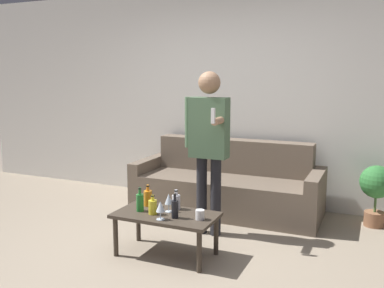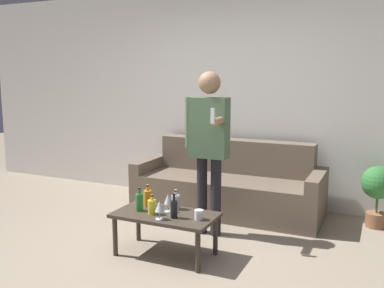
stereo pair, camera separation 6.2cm
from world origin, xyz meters
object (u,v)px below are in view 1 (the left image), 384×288
object	(u,v)px
coffee_table	(166,219)
person_standing_front	(208,139)
couch	(227,186)
bottle_orange	(176,201)

from	to	relation	value
coffee_table	person_standing_front	size ratio (longest dim) A/B	0.55
coffee_table	person_standing_front	distance (m)	0.92
coffee_table	couch	bearing A→B (deg)	86.69
bottle_orange	person_standing_front	xyz separation A→B (m)	(0.12, 0.49, 0.52)
bottle_orange	couch	bearing A→B (deg)	87.54
couch	coffee_table	bearing A→B (deg)	-93.31
couch	person_standing_front	world-z (taller)	person_standing_front
coffee_table	bottle_orange	size ratio (longest dim) A/B	5.02
person_standing_front	couch	bearing A→B (deg)	94.84
couch	person_standing_front	distance (m)	1.05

